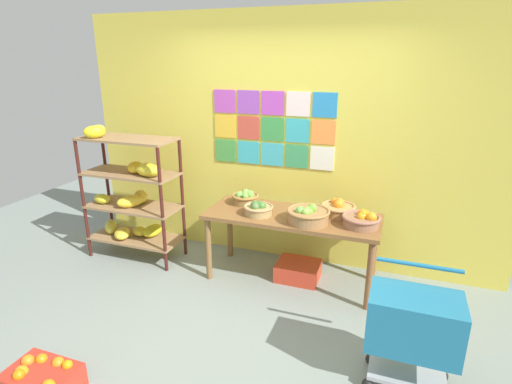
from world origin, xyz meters
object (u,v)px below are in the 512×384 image
object	(u,v)px
display_table	(292,222)
fruit_basket_centre	(362,220)
orange_crate_foreground	(42,380)
fruit_basket_left	(338,208)
banana_shelf_unit	(130,193)
fruit_basket_back_right	(258,209)
fruit_basket_back_left	(245,197)
produce_crate_under_table	(298,271)
fruit_basket_right	(308,215)
shopping_cart	(413,326)

from	to	relation	value
display_table	fruit_basket_centre	bearing A→B (deg)	-5.22
display_table	orange_crate_foreground	bearing A→B (deg)	-120.46
fruit_basket_left	display_table	bearing A→B (deg)	-159.31
banana_shelf_unit	fruit_basket_back_right	distance (m)	1.52
fruit_basket_back_left	produce_crate_under_table	bearing A→B (deg)	-10.05
fruit_basket_right	fruit_basket_back_right	bearing A→B (deg)	176.53
display_table	produce_crate_under_table	bearing A→B (deg)	25.55
fruit_basket_left	orange_crate_foreground	bearing A→B (deg)	-126.41
display_table	fruit_basket_back_left	world-z (taller)	fruit_basket_back_left
fruit_basket_right	shopping_cart	distance (m)	1.39
banana_shelf_unit	display_table	world-z (taller)	banana_shelf_unit
fruit_basket_back_left	shopping_cart	distance (m)	2.13
fruit_basket_back_left	shopping_cart	bearing A→B (deg)	-36.75
fruit_basket_right	fruit_basket_back_right	size ratio (longest dim) A/B	1.39
fruit_basket_back_left	fruit_basket_centre	distance (m)	1.24
fruit_basket_left	fruit_basket_centre	bearing A→B (deg)	-41.24
produce_crate_under_table	fruit_basket_back_right	bearing A→B (deg)	-159.11
fruit_basket_back_right	produce_crate_under_table	size ratio (longest dim) A/B	0.68
fruit_basket_left	shopping_cart	xyz separation A→B (m)	(0.72, -1.28, -0.29)
fruit_basket_back_right	fruit_basket_left	distance (m)	0.79
orange_crate_foreground	shopping_cart	distance (m)	2.54
fruit_basket_back_left	fruit_basket_back_right	distance (m)	0.35
display_table	fruit_basket_back_right	size ratio (longest dim) A/B	5.86
fruit_basket_centre	fruit_basket_left	xyz separation A→B (m)	(-0.25, 0.22, 0.00)
fruit_basket_back_right	fruit_basket_left	size ratio (longest dim) A/B	0.86
fruit_basket_centre	produce_crate_under_table	bearing A→B (deg)	170.92
fruit_basket_right	fruit_basket_centre	size ratio (longest dim) A/B	1.15
display_table	banana_shelf_unit	bearing A→B (deg)	-177.25
produce_crate_under_table	banana_shelf_unit	bearing A→B (deg)	-176.32
fruit_basket_centre	shopping_cart	xyz separation A→B (m)	(0.47, -1.06, -0.29)
display_table	fruit_basket_right	distance (m)	0.29
fruit_basket_right	produce_crate_under_table	size ratio (longest dim) A/B	0.94
banana_shelf_unit	display_table	distance (m)	1.84
fruit_basket_back_left	display_table	bearing A→B (deg)	-14.72
fruit_basket_centre	produce_crate_under_table	distance (m)	0.92
fruit_basket_left	produce_crate_under_table	xyz separation A→B (m)	(-0.35, -0.12, -0.69)
banana_shelf_unit	orange_crate_foreground	distance (m)	2.15
banana_shelf_unit	fruit_basket_centre	xyz separation A→B (m)	(2.51, 0.03, 0.02)
fruit_basket_back_right	orange_crate_foreground	bearing A→B (deg)	-114.62
banana_shelf_unit	fruit_basket_centre	world-z (taller)	banana_shelf_unit
fruit_basket_right	fruit_basket_left	size ratio (longest dim) A/B	1.19
display_table	shopping_cart	size ratio (longest dim) A/B	2.02
fruit_basket_back_right	shopping_cart	bearing A→B (deg)	-34.64
display_table	fruit_basket_back_right	xyz separation A→B (m)	(-0.32, -0.11, 0.15)
fruit_basket_back_left	orange_crate_foreground	xyz separation A→B (m)	(-0.64, -2.18, -0.68)
banana_shelf_unit	produce_crate_under_table	size ratio (longest dim) A/B	3.50
produce_crate_under_table	fruit_basket_right	bearing A→B (deg)	-56.73
fruit_basket_back_left	produce_crate_under_table	distance (m)	0.94
fruit_basket_back_right	fruit_basket_centre	bearing A→B (deg)	3.02
banana_shelf_unit	shopping_cart	bearing A→B (deg)	-19.10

